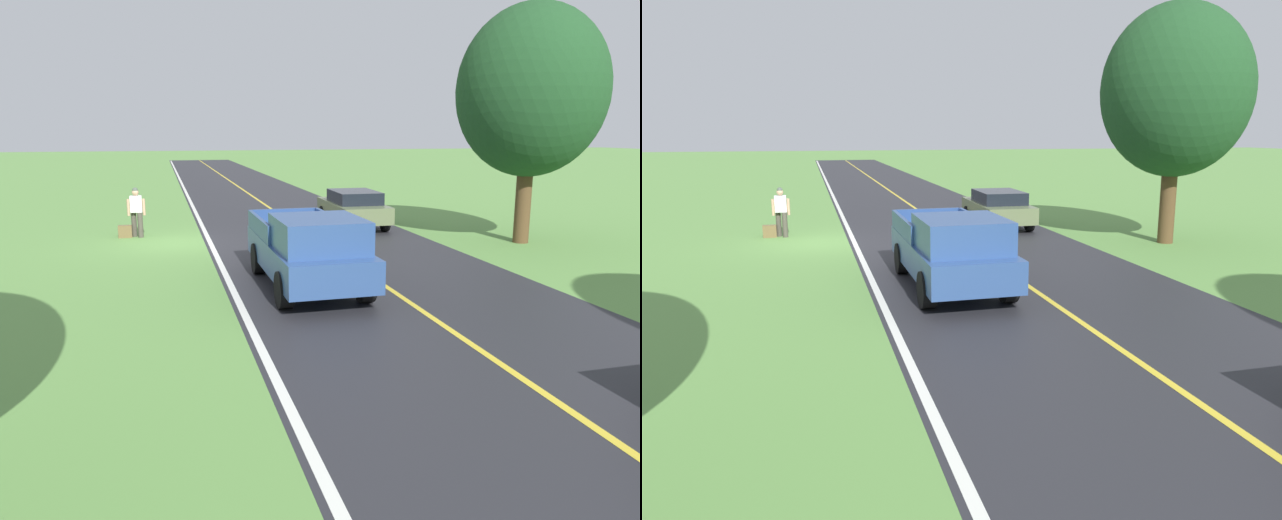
# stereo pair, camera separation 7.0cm
# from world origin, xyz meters

# --- Properties ---
(ground_plane) EXTENTS (200.00, 200.00, 0.00)m
(ground_plane) POSITION_xyz_m (0.00, 0.00, 0.00)
(ground_plane) COLOR #609347
(road_surface) EXTENTS (7.56, 120.00, 0.00)m
(road_surface) POSITION_xyz_m (-4.61, 0.00, 0.00)
(road_surface) COLOR #28282D
(road_surface) RESTS_ON ground
(lane_edge_line) EXTENTS (0.16, 117.60, 0.00)m
(lane_edge_line) POSITION_xyz_m (-1.00, 0.00, 0.01)
(lane_edge_line) COLOR silver
(lane_edge_line) RESTS_ON ground
(lane_centre_line) EXTENTS (0.14, 117.60, 0.00)m
(lane_centre_line) POSITION_xyz_m (-4.61, 0.00, 0.01)
(lane_centre_line) COLOR gold
(lane_centre_line) RESTS_ON ground
(hitchhiker_walking) EXTENTS (0.62, 0.51, 1.75)m
(hitchhiker_walking) POSITION_xyz_m (1.37, -1.62, 0.98)
(hitchhiker_walking) COLOR #4C473D
(hitchhiker_walking) RESTS_ON ground
(suitcase_carried) EXTENTS (0.46, 0.20, 0.44)m
(suitcase_carried) POSITION_xyz_m (1.79, -1.54, 0.22)
(suitcase_carried) COLOR brown
(suitcase_carried) RESTS_ON ground
(pickup_truck_passing) EXTENTS (2.11, 5.40, 1.82)m
(pickup_truck_passing) POSITION_xyz_m (-2.77, 6.89, 0.97)
(pickup_truck_passing) COLOR #2D4C84
(pickup_truck_passing) RESTS_ON ground
(tree_far_side_near) EXTENTS (4.73, 4.73, 7.64)m
(tree_far_side_near) POSITION_xyz_m (-11.10, 2.85, 4.90)
(tree_far_side_near) COLOR brown
(tree_far_side_near) RESTS_ON ground
(sedan_near_oncoming) EXTENTS (2.03, 4.45, 1.41)m
(sedan_near_oncoming) POSITION_xyz_m (-6.74, -1.92, 0.75)
(sedan_near_oncoming) COLOR #66754C
(sedan_near_oncoming) RESTS_ON ground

